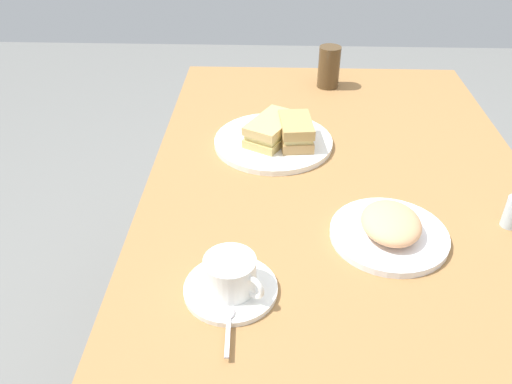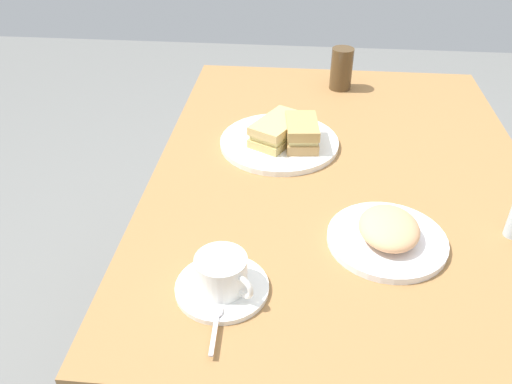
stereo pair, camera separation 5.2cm
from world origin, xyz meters
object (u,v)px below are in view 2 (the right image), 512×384
(sandwich_back, at_px, (302,133))
(spoon, at_px, (216,321))
(drinking_glass, at_px, (341,69))
(coffee_saucer, at_px, (222,287))
(sandwich_front, at_px, (278,130))
(sandwich_plate, at_px, (279,142))
(coffee_cup, at_px, (222,272))
(dining_table, at_px, (337,213))
(side_plate, at_px, (387,240))

(sandwich_back, height_order, spoon, sandwich_back)
(drinking_glass, bearing_deg, sandwich_back, 163.97)
(coffee_saucer, distance_m, drinking_glass, 0.89)
(sandwich_front, bearing_deg, spoon, 174.09)
(sandwich_plate, bearing_deg, coffee_saucer, 172.35)
(sandwich_front, relative_size, coffee_saucer, 1.05)
(sandwich_back, bearing_deg, sandwich_plate, 75.77)
(coffee_cup, bearing_deg, drinking_glass, -14.75)
(sandwich_plate, height_order, drinking_glass, drinking_glass)
(dining_table, relative_size, side_plate, 5.37)
(coffee_saucer, xyz_separation_m, coffee_cup, (-0.00, -0.00, 0.04))
(coffee_cup, distance_m, drinking_glass, 0.89)
(sandwich_back, bearing_deg, sandwich_front, 76.96)
(sandwich_front, relative_size, side_plate, 0.75)
(spoon, distance_m, side_plate, 0.37)
(coffee_saucer, relative_size, side_plate, 0.71)
(sandwich_back, distance_m, coffee_cup, 0.50)
(dining_table, height_order, sandwich_back, sandwich_back)
(sandwich_plate, bearing_deg, spoon, 173.66)
(sandwich_plate, xyz_separation_m, coffee_saucer, (-0.50, 0.07, -0.00))
(sandwich_front, bearing_deg, drinking_glass, -24.67)
(dining_table, relative_size, sandwich_plate, 4.14)
(dining_table, bearing_deg, sandwich_front, 58.11)
(sandwich_plate, xyz_separation_m, sandwich_back, (-0.01, -0.05, 0.04))
(sandwich_plate, distance_m, coffee_cup, 0.50)
(sandwich_back, relative_size, drinking_glass, 1.04)
(sandwich_front, bearing_deg, coffee_saucer, 172.84)
(sandwich_plate, height_order, sandwich_back, sandwich_back)
(coffee_cup, bearing_deg, spoon, -178.87)
(drinking_glass, bearing_deg, side_plate, -174.94)
(side_plate, bearing_deg, sandwich_back, 26.80)
(coffee_saucer, distance_m, coffee_cup, 0.04)
(sandwich_front, xyz_separation_m, drinking_glass, (0.36, -0.16, 0.02))
(sandwich_plate, distance_m, side_plate, 0.41)
(dining_table, height_order, side_plate, side_plate)
(coffee_cup, bearing_deg, dining_table, -28.22)
(spoon, distance_m, drinking_glass, 0.96)
(sandwich_plate, bearing_deg, coffee_cup, 172.51)
(sandwich_plate, distance_m, sandwich_front, 0.03)
(spoon, xyz_separation_m, side_plate, (0.23, -0.29, -0.01))
(coffee_saucer, distance_m, side_plate, 0.33)
(side_plate, bearing_deg, coffee_cup, 117.59)
(side_plate, height_order, drinking_glass, drinking_glass)
(side_plate, bearing_deg, drinking_glass, 5.06)
(dining_table, distance_m, spoon, 0.54)
(sandwich_front, bearing_deg, sandwich_back, -103.04)
(dining_table, xyz_separation_m, coffee_saucer, (-0.40, 0.22, 0.13))
(spoon, relative_size, side_plate, 0.44)
(sandwich_front, xyz_separation_m, spoon, (-0.58, 0.06, -0.03))
(dining_table, relative_size, sandwich_back, 9.47)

